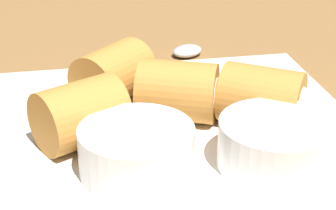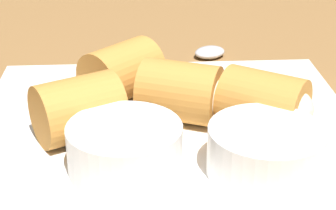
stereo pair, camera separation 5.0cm
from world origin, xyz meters
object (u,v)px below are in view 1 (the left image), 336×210
object	(u,v)px
dipping_bowl_far	(275,143)
dipping_bowl_near	(137,149)
serving_plate	(168,135)
spoon	(175,55)

from	to	relation	value
dipping_bowl_far	dipping_bowl_near	bearing A→B (deg)	-5.65
serving_plate	dipping_bowl_far	distance (cm)	9.58
serving_plate	spoon	bearing A→B (deg)	-103.19
spoon	dipping_bowl_near	bearing A→B (deg)	72.61
dipping_bowl_far	spoon	size ratio (longest dim) A/B	0.52
dipping_bowl_near	dipping_bowl_far	size ratio (longest dim) A/B	1.00
serving_plate	spoon	xyz separation A→B (cm)	(-4.15, -17.70, -0.22)
serving_plate	dipping_bowl_near	xyz separation A→B (cm)	(3.26, 5.96, 2.58)
dipping_bowl_far	spoon	world-z (taller)	dipping_bowl_far
serving_plate	dipping_bowl_far	bearing A→B (deg)	131.67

